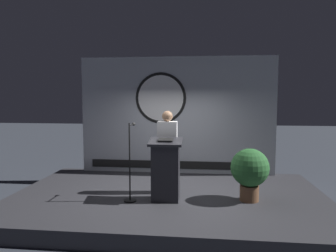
{
  "coord_description": "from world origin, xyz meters",
  "views": [
    {
      "loc": [
        0.69,
        -6.31,
        2.29
      ],
      "look_at": [
        -0.02,
        -0.0,
        1.71
      ],
      "focal_mm": 33.56,
      "sensor_mm": 36.0,
      "label": 1
    }
  ],
  "objects_px": {
    "podium": "(166,170)",
    "speaker_person": "(167,151)",
    "potted_plant": "(250,170)",
    "microphone_stand": "(130,173)"
  },
  "relations": [
    {
      "from": "podium",
      "to": "speaker_person",
      "type": "height_order",
      "value": "speaker_person"
    },
    {
      "from": "speaker_person",
      "to": "microphone_stand",
      "type": "height_order",
      "value": "speaker_person"
    },
    {
      "from": "speaker_person",
      "to": "microphone_stand",
      "type": "xyz_separation_m",
      "value": [
        -0.65,
        -0.58,
        -0.35
      ]
    },
    {
      "from": "microphone_stand",
      "to": "podium",
      "type": "bearing_deg",
      "value": 8.4
    },
    {
      "from": "microphone_stand",
      "to": "potted_plant",
      "type": "distance_m",
      "value": 2.29
    },
    {
      "from": "potted_plant",
      "to": "microphone_stand",
      "type": "bearing_deg",
      "value": -174.1
    },
    {
      "from": "podium",
      "to": "microphone_stand",
      "type": "xyz_separation_m",
      "value": [
        -0.67,
        -0.1,
        -0.06
      ]
    },
    {
      "from": "potted_plant",
      "to": "podium",
      "type": "bearing_deg",
      "value": -175.15
    },
    {
      "from": "podium",
      "to": "speaker_person",
      "type": "xyz_separation_m",
      "value": [
        -0.02,
        0.48,
        0.28
      ]
    },
    {
      "from": "speaker_person",
      "to": "podium",
      "type": "bearing_deg",
      "value": -87.4
    }
  ]
}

